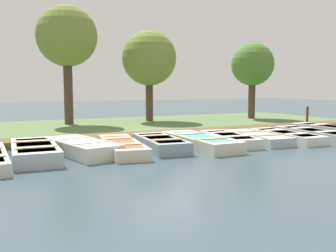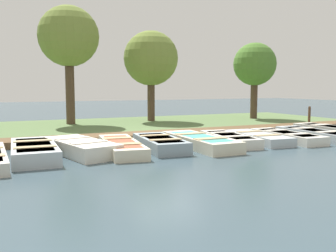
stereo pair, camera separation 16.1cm
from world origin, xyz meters
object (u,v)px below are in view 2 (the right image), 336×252
Objects in this scene: park_tree_left at (69,38)px; park_tree_right at (255,65)px; rowboat_5 at (160,143)px; rowboat_11 at (334,131)px; rowboat_2 at (34,151)px; rowboat_6 at (200,141)px; rowboat_8 at (258,138)px; rowboat_9 at (286,136)px; rowboat_3 at (81,147)px; rowboat_7 at (229,139)px; rowboat_10 at (315,134)px; rowboat_4 at (122,146)px; mooring_post_far at (309,117)px; park_tree_center at (151,59)px.

park_tree_left is 10.23m from park_tree_right.
rowboat_5 is 0.84× the size of rowboat_11.
rowboat_2 is 0.92× the size of rowboat_6.
rowboat_9 is at bearing 86.34° from rowboat_8.
rowboat_11 is at bearing 91.58° from rowboat_2.
rowboat_6 is 6.26m from rowboat_11.
rowboat_3 is 0.54× the size of park_tree_left.
rowboat_11 is (0.06, 4.98, 0.03)m from rowboat_7.
rowboat_6 is 1.03× the size of rowboat_10.
rowboat_11 is (0.13, 11.39, -0.00)m from rowboat_2.
rowboat_5 is at bearing -96.71° from rowboat_6.
rowboat_4 is 7.58m from rowboat_10.
park_tree_right is at bearing 119.70° from rowboat_2.
rowboat_11 is (-0.12, 6.26, 0.02)m from rowboat_6.
mooring_post_far is 0.18× the size of park_tree_left.
park_tree_right reaches higher than rowboat_3.
park_tree_center is (0.08, 4.19, -0.88)m from park_tree_left.
rowboat_5 is 9.10m from mooring_post_far.
park_tree_left is at bearing -133.11° from rowboat_11.
park_tree_left is (-7.95, -7.71, 4.13)m from rowboat_10.
rowboat_3 is 0.70× the size of park_tree_right.
rowboat_6 is 3.28× the size of mooring_post_far.
mooring_post_far is 8.40m from park_tree_center.
rowboat_8 is 2.50m from rowboat_10.
park_tree_right reaches higher than rowboat_8.
rowboat_10 is (0.24, 2.49, 0.02)m from rowboat_8.
park_tree_right is (-6.75, 7.36, 3.00)m from rowboat_6.
rowboat_11 is 0.60× the size of park_tree_left.
rowboat_4 is 8.68m from park_tree_left.
rowboat_3 reaches higher than rowboat_8.
rowboat_10 is 11.82m from park_tree_left.
rowboat_4 is at bearing -93.10° from rowboat_11.
park_tree_left is at bearing -96.19° from park_tree_right.
rowboat_10 is (0.07, 1.33, 0.01)m from rowboat_9.
rowboat_4 is at bearing 1.03° from park_tree_left.
rowboat_4 is (0.09, 1.22, -0.04)m from rowboat_3.
rowboat_8 is at bearing 94.89° from rowboat_7.
rowboat_8 is (0.12, 7.61, -0.05)m from rowboat_2.
mooring_post_far is at bearing 118.55° from rowboat_7.
rowboat_6 is (0.17, 1.36, -0.01)m from rowboat_5.
rowboat_4 is 1.02× the size of rowboat_11.
park_tree_right is at bearing 132.29° from rowboat_5.
rowboat_3 is at bearing -94.35° from rowboat_6.
rowboat_7 reaches higher than rowboat_8.
rowboat_2 is at bearing -89.22° from rowboat_9.
mooring_post_far is at bearing 121.20° from rowboat_8.
rowboat_8 is at bearing -92.67° from rowboat_10.
rowboat_7 is 2.38m from rowboat_9.
rowboat_11 is 12.55m from park_tree_left.
rowboat_3 is 6.31m from rowboat_8.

